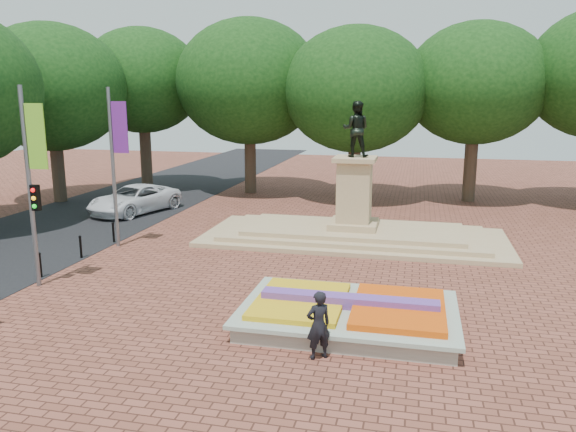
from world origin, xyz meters
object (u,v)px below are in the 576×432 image
object	(u,v)px
monument	(354,221)
van	(134,199)
flower_bed	(349,313)
pedestrian	(318,325)

from	to	relation	value
monument	van	distance (m)	13.40
flower_bed	van	bearing A→B (deg)	136.46
monument	pedestrian	distance (m)	12.32
van	pedestrian	world-z (taller)	pedestrian
flower_bed	monument	world-z (taller)	monument
monument	pedestrian	world-z (taller)	monument
pedestrian	van	bearing A→B (deg)	-83.12
flower_bed	van	xyz separation A→B (m)	(-14.01, 13.32, 0.41)
monument	van	bearing A→B (deg)	165.67
monument	pedestrian	size ratio (longest dim) A/B	7.68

